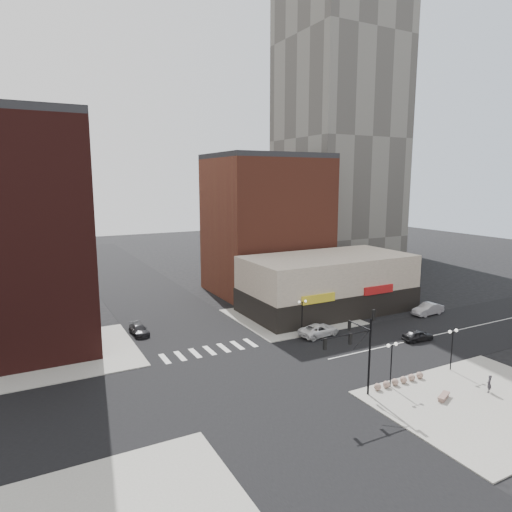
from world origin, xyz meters
TOP-DOWN VIEW (x-y plane):
  - ground at (0.00, 0.00)m, footprint 240.00×240.00m
  - road_ew at (0.00, 0.00)m, footprint 200.00×14.00m
  - road_ns at (0.00, 0.00)m, footprint 14.00×200.00m
  - sidewalk_nw at (-14.50, 14.50)m, footprint 15.00×15.00m
  - sidewalk_ne at (14.50, 14.50)m, footprint 15.00×15.00m
  - sidewalk_se at (16.00, -14.00)m, footprint 18.00×14.00m
  - building_nw at (-19.00, 18.50)m, footprint 16.00×15.00m
  - building_ne_midrise at (19.00, 29.50)m, footprint 18.00×15.00m
  - tower_near at (40.00, 38.00)m, footprint 20.00×20.00m
  - tower_far at (60.00, 56.00)m, footprint 18.00×18.00m
  - building_ne_row at (21.00, 15.00)m, footprint 24.20×12.20m
  - traffic_signal at (7.24, -7.83)m, footprint 5.59×3.09m
  - street_lamp_se_a at (11.00, -8.00)m, footprint 1.22×0.32m
  - street_lamp_se_b at (19.00, -8.00)m, footprint 1.22×0.32m
  - street_lamp_ne at (12.00, 8.00)m, footprint 1.22×0.32m
  - bollard_row at (12.13, -8.00)m, footprint 5.89×0.64m
  - white_suv at (13.48, 6.50)m, footprint 5.54×3.05m
  - dark_sedan_east at (22.75, -0.33)m, footprint 3.95×1.89m
  - silver_sedan at (32.07, 6.50)m, footprint 4.99×1.95m
  - dark_sedan_north at (-5.70, 17.22)m, footprint 1.94×4.30m
  - pedestrian at (17.93, -12.92)m, footprint 0.69×0.65m
  - stone_bench at (13.34, -11.94)m, footprint 1.86×1.23m

SIDE VIEW (x-z plane):
  - ground at x=0.00m, z-range 0.00..0.00m
  - road_ew at x=0.00m, z-range 0.00..0.02m
  - road_ns at x=0.00m, z-range 0.00..0.02m
  - sidewalk_nw at x=-14.50m, z-range 0.00..0.12m
  - sidewalk_ne at x=14.50m, z-range 0.00..0.12m
  - sidewalk_se at x=16.00m, z-range 0.00..0.12m
  - stone_bench at x=13.34m, z-range 0.13..0.55m
  - bollard_row at x=12.13m, z-range 0.12..0.76m
  - dark_sedan_north at x=-5.70m, z-range 0.00..1.22m
  - dark_sedan_east at x=22.75m, z-range 0.00..1.30m
  - white_suv at x=13.48m, z-range 0.00..1.47m
  - silver_sedan at x=32.07m, z-range 0.00..1.62m
  - pedestrian at x=17.93m, z-range 0.12..1.70m
  - street_lamp_se_a at x=11.00m, z-range 1.21..5.37m
  - street_lamp_se_b at x=19.00m, z-range 1.21..5.37m
  - street_lamp_ne at x=12.00m, z-range 1.21..5.37m
  - building_ne_row at x=21.00m, z-range -0.70..7.30m
  - traffic_signal at x=7.24m, z-range 1.07..8.85m
  - building_ne_midrise at x=19.00m, z-range 0.00..22.00m
  - building_nw at x=-19.00m, z-range 0.00..25.00m
  - tower_far at x=60.00m, z-range 0.00..82.00m
  - tower_near at x=40.00m, z-range 0.00..90.00m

